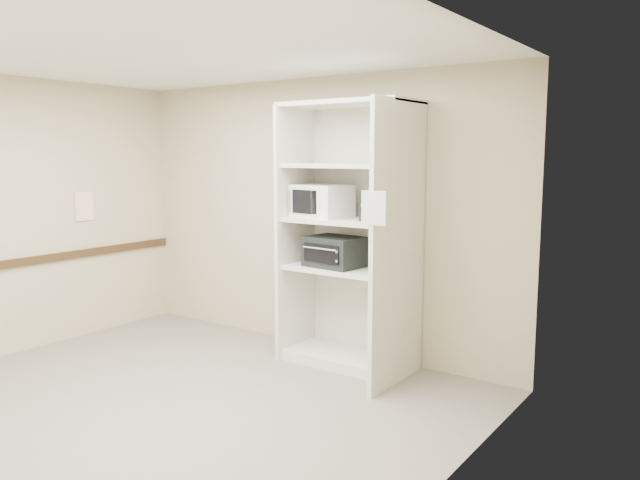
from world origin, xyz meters
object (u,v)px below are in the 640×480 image
Objects in this scene: shelving_unit at (353,245)px; microwave at (322,201)px; toaster_oven_lower at (335,252)px; toaster_oven_upper at (385,209)px.

shelving_unit is 4.81× the size of microwave.
toaster_oven_lower is (-0.17, -0.04, -0.07)m from shelving_unit.
toaster_oven_upper reaches higher than toaster_oven_lower.
microwave is at bearing 179.11° from toaster_oven_upper.
toaster_oven_lower is at bearing -1.62° from microwave.
toaster_oven_upper is 0.74× the size of toaster_oven_lower.
toaster_oven_upper is 0.66m from toaster_oven_lower.
shelving_unit reaches higher than microwave.
toaster_oven_upper is (0.68, 0.01, -0.04)m from microwave.
shelving_unit is 0.19m from toaster_oven_lower.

